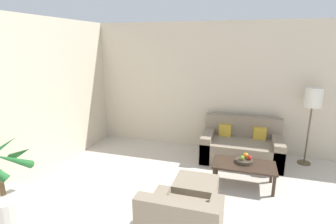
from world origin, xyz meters
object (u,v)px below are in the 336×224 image
Objects in this scene: coffee_table at (244,167)px; ottoman at (196,193)px; potted_palm at (5,203)px; sofa_loveseat at (241,147)px; floor_lamp at (313,101)px; orange_fruit at (246,155)px; fruit_bowl at (244,161)px; apple_red at (250,158)px; apple_green at (242,158)px.

coffee_table is 1.01m from ottoman.
potted_palm is 4.00m from sofa_loveseat.
sofa_loveseat is 1.02× the size of floor_lamp.
sofa_loveseat is 0.87m from orange_fruit.
fruit_bowl is at bearing 34.96° from potted_palm.
fruit_bowl is 0.10m from apple_red.
potted_palm is 2.47m from ottoman.
coffee_table is at bearing -86.06° from sofa_loveseat.
sofa_loveseat is 20.58× the size of apple_green.
apple_red is at bearing 49.25° from ottoman.
orange_fruit is at bearing 83.09° from coffee_table.
floor_lamp reaches higher than orange_fruit.
floor_lamp is 2.49× the size of ottoman.
potted_palm is at bearing -133.61° from sofa_loveseat.
fruit_bowl is 0.11m from orange_fruit.
sofa_loveseat is 2.53× the size of ottoman.
sofa_loveseat reaches higher than ottoman.
apple_green reaches higher than apple_red.
sofa_loveseat is 18.01× the size of orange_fruit.
potted_palm is at bearing -145.09° from apple_green.
sofa_loveseat is at bearing 71.61° from ottoman.
potted_palm is at bearing -145.52° from apple_red.
floor_lamp reaches higher than sofa_loveseat.
floor_lamp is at bearing 44.38° from fruit_bowl.
sofa_loveseat reaches higher than orange_fruit.
orange_fruit reaches higher than coffee_table.
fruit_bowl is at bearing 90.16° from coffee_table.
orange_fruit is (0.08, -0.84, 0.19)m from sofa_loveseat.
apple_red reaches higher than fruit_bowl.
sofa_loveseat is 0.97m from apple_green.
apple_green is at bearing -88.28° from sofa_loveseat.
coffee_table is 0.15m from apple_green.
potted_palm is 1.25× the size of coffee_table.
potted_palm is 0.82× the size of sofa_loveseat.
coffee_table is at bearing -96.91° from orange_fruit.
apple_red reaches higher than ottoman.
apple_red is (0.14, -0.90, 0.19)m from sofa_loveseat.
potted_palm is at bearing -144.16° from orange_fruit.
apple_green is at bearing -135.79° from floor_lamp.
floor_lamp reaches higher than apple_red.
sofa_loveseat is at bearing 46.39° from potted_palm.
sofa_loveseat reaches higher than coffee_table.
ottoman is (-0.65, -0.82, -0.20)m from fruit_bowl.
coffee_table is 1.66× the size of ottoman.
floor_lamp is 20.21× the size of apple_green.
fruit_bowl is at bearing -101.92° from orange_fruit.
potted_palm is 3.40m from apple_green.
apple_red is 0.84× the size of orange_fruit.
floor_lamp is 21.10× the size of apple_red.
apple_green is (0.03, -0.95, 0.19)m from sofa_loveseat.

